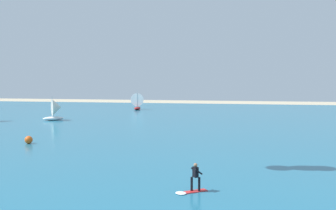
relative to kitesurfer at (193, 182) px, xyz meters
name	(u,v)px	position (x,y,z in m)	size (l,w,h in m)	color
ocean	(201,126)	(-2.66, 31.71, -0.65)	(160.00, 90.00, 0.10)	#236B89
kitesurfer	(193,182)	(0.00, 0.00, 0.00)	(1.91, 1.61, 1.67)	red
sailboat_mid_left	(138,101)	(-17.83, 56.06, 1.13)	(2.68, 3.19, 3.78)	maroon
sailboat_leading	(56,109)	(-25.05, 34.37, 1.08)	(3.31, 3.05, 3.68)	white
marker_buoy	(29,140)	(-17.95, 13.71, -0.21)	(0.78, 0.78, 0.78)	#E55919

